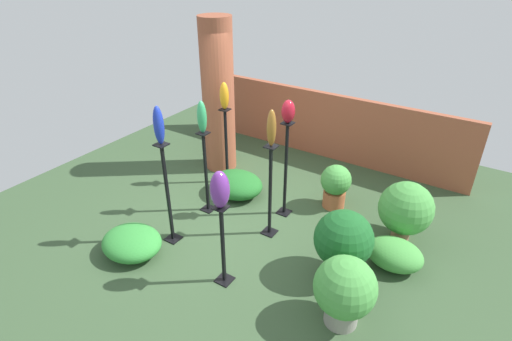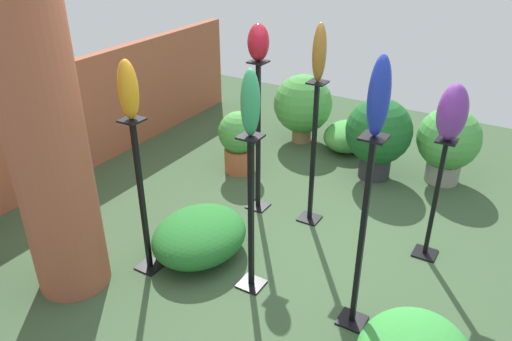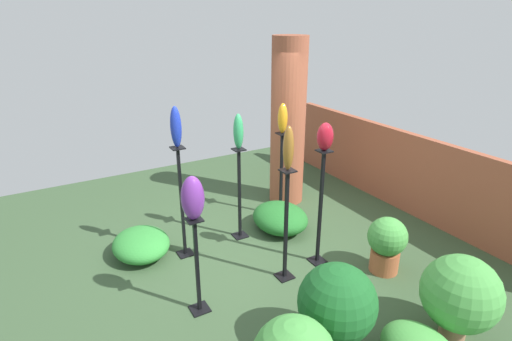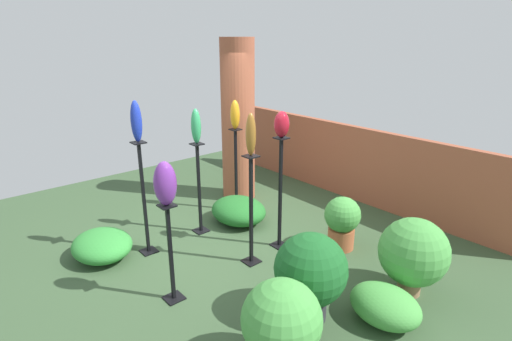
{
  "view_description": "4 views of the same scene",
  "coord_description": "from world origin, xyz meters",
  "views": [
    {
      "loc": [
        2.83,
        -4.01,
        3.69
      ],
      "look_at": [
        0.2,
        0.07,
        0.95
      ],
      "focal_mm": 28.0,
      "sensor_mm": 36.0,
      "label": 1
    },
    {
      "loc": [
        -3.39,
        -1.68,
        2.75
      ],
      "look_at": [
        -0.08,
        0.33,
        0.71
      ],
      "focal_mm": 35.0,
      "sensor_mm": 36.0,
      "label": 2
    },
    {
      "loc": [
        3.84,
        -2.33,
        3.03
      ],
      "look_at": [
        -0.28,
        0.05,
        1.16
      ],
      "focal_mm": 28.0,
      "sensor_mm": 36.0,
      "label": 3
    },
    {
      "loc": [
        3.88,
        -2.84,
        2.75
      ],
      "look_at": [
        0.22,
        0.32,
        1.11
      ],
      "focal_mm": 28.0,
      "sensor_mm": 36.0,
      "label": 4
    }
  ],
  "objects": [
    {
      "name": "pedestal_violet",
      "position": [
        0.48,
        -1.11,
        0.51
      ],
      "size": [
        0.2,
        0.2,
        1.12
      ],
      "color": "black",
      "rests_on": "ground"
    },
    {
      "name": "art_vase_violet",
      "position": [
        0.48,
        -1.11,
        1.35
      ],
      "size": [
        0.22,
        0.23,
        0.46
      ],
      "primitive_type": "ellipsoid",
      "color": "#6B2D8C",
      "rests_on": "pedestal_violet"
    },
    {
      "name": "potted_plant_near_pillar",
      "position": [
        0.97,
        1.19,
        0.41
      ],
      "size": [
        0.48,
        0.48,
        0.73
      ],
      "color": "#B25B38",
      "rests_on": "ground"
    },
    {
      "name": "potted_plant_walkway_edge",
      "position": [
        1.65,
        -0.21,
        0.53
      ],
      "size": [
        0.74,
        0.74,
        0.93
      ],
      "color": "#2D2D33",
      "rests_on": "ground"
    },
    {
      "name": "pedestal_bronze",
      "position": [
        0.46,
        0.03,
        0.66
      ],
      "size": [
        0.2,
        0.2,
        1.42
      ],
      "color": "black",
      "rests_on": "ground"
    },
    {
      "name": "pedestal_ruby",
      "position": [
        0.39,
        0.59,
        0.71
      ],
      "size": [
        0.2,
        0.2,
        1.53
      ],
      "color": "black",
      "rests_on": "ground"
    },
    {
      "name": "foliage_bed_east",
      "position": [
        -0.55,
        0.62,
        0.19
      ],
      "size": [
        0.91,
        0.78,
        0.38
      ],
      "primitive_type": "ellipsoid",
      "color": "#236B28",
      "rests_on": "ground"
    },
    {
      "name": "art_vase_jade",
      "position": [
        -0.68,
        0.01,
        1.58
      ],
      "size": [
        0.14,
        0.13,
        0.48
      ],
      "primitive_type": "ellipsoid",
      "color": "#2D9356",
      "rests_on": "pedestal_jade"
    },
    {
      "name": "brick_wall_back",
      "position": [
        0.0,
        2.77,
        0.65
      ],
      "size": [
        5.6,
        0.12,
        1.29
      ],
      "primitive_type": "cube",
      "color": "#9E5138",
      "rests_on": "ground"
    },
    {
      "name": "potted_plant_front_right",
      "position": [
        2.11,
        0.95,
        0.51
      ],
      "size": [
        0.75,
        0.75,
        0.9
      ],
      "color": "#936B4C",
      "rests_on": "ground"
    },
    {
      "name": "art_vase_amber",
      "position": [
        -0.93,
        0.88,
        1.6
      ],
      "size": [
        0.15,
        0.15,
        0.45
      ],
      "primitive_type": "ellipsoid",
      "color": "orange",
      "rests_on": "pedestal_amber"
    },
    {
      "name": "art_vase_ruby",
      "position": [
        0.39,
        0.59,
        1.7
      ],
      "size": [
        0.19,
        0.2,
        0.33
      ],
      "primitive_type": "ellipsoid",
      "color": "maroon",
      "rests_on": "pedestal_ruby"
    },
    {
      "name": "art_vase_cobalt",
      "position": [
        -0.63,
        -0.85,
        1.77
      ],
      "size": [
        0.13,
        0.14,
        0.51
      ],
      "primitive_type": "ellipsoid",
      "color": "#192D9E",
      "rests_on": "pedestal_cobalt"
    },
    {
      "name": "ground_plane",
      "position": [
        0.0,
        0.0,
        0.0
      ],
      "size": [
        8.0,
        8.0,
        0.0
      ],
      "primitive_type": "plane",
      "color": "#385133"
    },
    {
      "name": "pedestal_jade",
      "position": [
        -0.68,
        0.01,
        0.62
      ],
      "size": [
        0.2,
        0.2,
        1.34
      ],
      "color": "black",
      "rests_on": "ground"
    },
    {
      "name": "pedestal_cobalt",
      "position": [
        -0.63,
        -0.85,
        0.7
      ],
      "size": [
        0.2,
        0.2,
        1.52
      ],
      "color": "black",
      "rests_on": "ground"
    },
    {
      "name": "art_vase_bronze",
      "position": [
        0.46,
        0.03,
        1.67
      ],
      "size": [
        0.12,
        0.12,
        0.5
      ],
      "primitive_type": "ellipsoid",
      "color": "brown",
      "rests_on": "pedestal_bronze"
    },
    {
      "name": "foliage_bed_west",
      "position": [
        -0.89,
        -1.37,
        0.17
      ],
      "size": [
        0.86,
        0.74,
        0.35
      ],
      "primitive_type": "ellipsoid",
      "color": "#338C38",
      "rests_on": "ground"
    },
    {
      "name": "brick_pillar",
      "position": [
        -1.38,
        1.29,
        1.37
      ],
      "size": [
        0.57,
        0.57,
        2.73
      ],
      "primitive_type": "cylinder",
      "color": "#9E5138",
      "rests_on": "ground"
    },
    {
      "name": "pedestal_amber",
      "position": [
        -0.93,
        0.88,
        0.63
      ],
      "size": [
        0.2,
        0.2,
        1.37
      ],
      "color": "black",
      "rests_on": "ground"
    }
  ]
}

